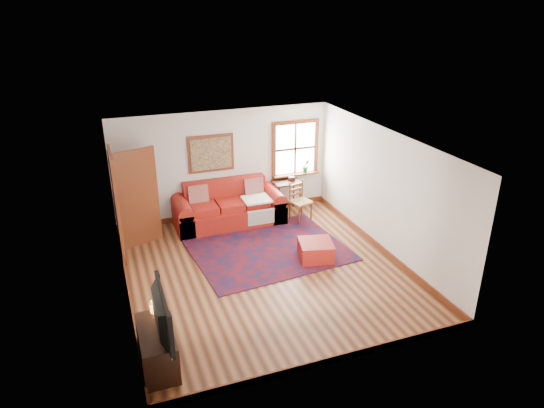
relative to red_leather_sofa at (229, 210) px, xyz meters
name	(u,v)px	position (x,y,z in m)	size (l,w,h in m)	color
ground	(264,270)	(0.05, -2.28, -0.32)	(5.50, 5.50, 0.00)	#492313
room_envelope	(264,189)	(0.05, -2.26, 1.33)	(5.04, 5.54, 2.52)	silver
window	(297,154)	(1.83, 0.43, 1.00)	(1.18, 0.20, 1.38)	white
doorway	(129,200)	(-2.15, -0.49, 0.75)	(0.89, 1.08, 2.14)	black
framed_artwork	(211,154)	(-0.25, 0.44, 1.23)	(1.05, 0.07, 0.85)	maroon
persian_rug	(268,249)	(0.40, -1.55, -0.31)	(3.01, 2.41, 0.02)	#580C11
red_leather_sofa	(229,210)	(0.00, 0.00, 0.00)	(2.45, 1.01, 0.96)	#9E1B14
red_ottoman	(316,251)	(1.14, -2.22, -0.13)	(0.64, 0.64, 0.37)	#9E1B14
side_table	(287,186)	(1.48, 0.15, 0.32)	(0.64, 0.48, 0.76)	black
ladder_back_chair	(299,200)	(1.58, -0.38, 0.17)	(0.52, 0.51, 0.91)	tan
media_cabinet	(157,348)	(-2.20, -4.18, -0.03)	(0.47, 1.04, 0.57)	black
television	(155,315)	(-2.18, -4.29, 0.58)	(1.15, 0.15, 0.66)	black
candle_hurricane	(154,307)	(-2.15, -3.75, 0.34)	(0.12, 0.12, 0.18)	silver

